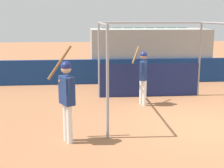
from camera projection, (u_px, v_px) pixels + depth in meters
ground_plane at (199, 125)px, 8.36m from camera, size 60.00×60.00×0.00m
outfield_wall at (153, 71)px, 13.75m from camera, size 24.00×0.12×1.07m
bleacher_section at (148, 53)px, 14.84m from camera, size 5.40×2.40×2.35m
batting_cage at (154, 68)px, 10.51m from camera, size 3.74×3.98×2.69m
player_batter at (143, 73)px, 10.14m from camera, size 0.55×0.91×1.89m
player_waiting at (67, 93)px, 7.01m from camera, size 0.65×0.64×2.21m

